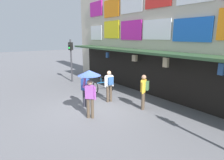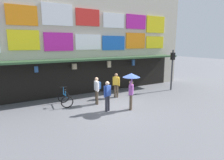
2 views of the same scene
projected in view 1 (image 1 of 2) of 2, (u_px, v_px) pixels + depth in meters
The scene contains 8 objects.
ground_plane at pixel (95, 111), 9.03m from camera, with size 80.00×80.00×0.00m, color slate.
shopfront at pixel (164, 26), 10.72m from camera, with size 18.00×2.60×8.00m.
traffic_light_near at pixel (71, 54), 14.30m from camera, with size 0.33×0.35×3.20m.
bicycle_parked at pixel (103, 86), 12.00m from camera, with size 0.82×1.22×1.05m.
pedestrian_in_blue at pixel (109, 84), 10.03m from camera, with size 0.39×0.53×1.68m.
pedestrian_in_red at pixel (144, 89), 9.01m from camera, with size 0.47×0.48×1.68m.
pedestrian_with_umbrella at pixel (89, 81), 7.88m from camera, with size 0.96×0.96×2.08m.
pedestrian_in_black at pixel (85, 89), 9.28m from camera, with size 0.50×0.33×1.68m.
Camera 1 is at (7.35, -4.28, 3.44)m, focal length 30.70 mm.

